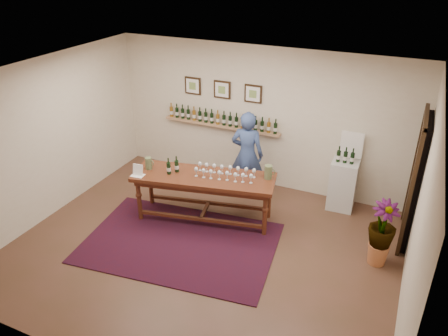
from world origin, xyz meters
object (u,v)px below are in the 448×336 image
at_px(tasting_table, 204,182).
at_px(potted_plant, 381,234).
at_px(display_pedestal, 343,185).
at_px(person, 247,155).

distance_m(tasting_table, potted_plant, 2.99).
bearing_deg(display_pedestal, tasting_table, -146.77).
xyz_separation_m(display_pedestal, person, (-1.79, -0.29, 0.39)).
relative_size(tasting_table, potted_plant, 2.74).
bearing_deg(tasting_table, person, 60.20).
xyz_separation_m(tasting_table, person, (0.36, 1.11, 0.12)).
distance_m(tasting_table, person, 1.18).
height_order(tasting_table, potted_plant, potted_plant).
distance_m(potted_plant, person, 2.87).
distance_m(display_pedestal, potted_plant, 1.65).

